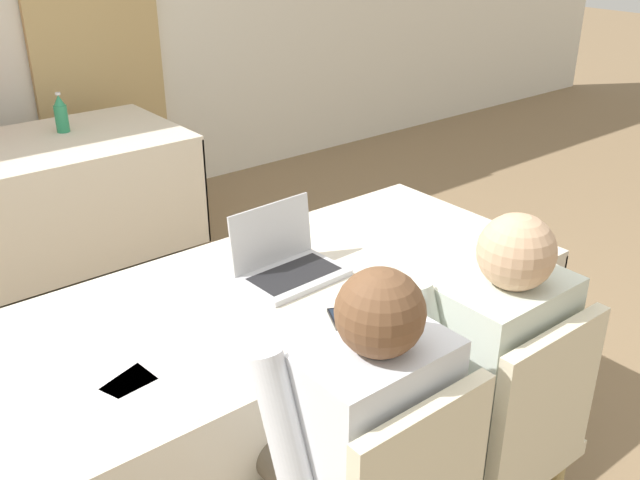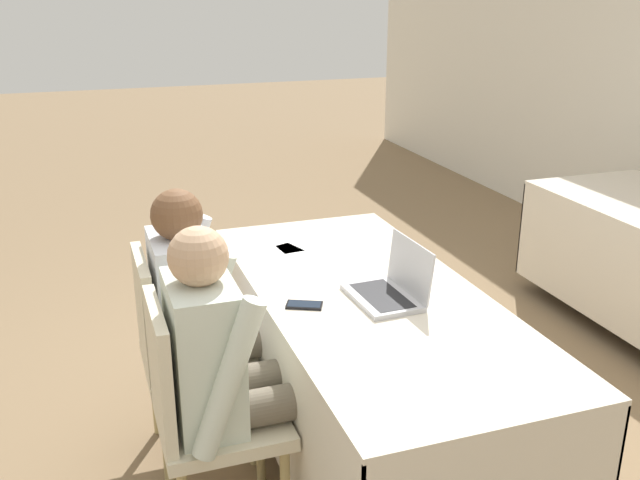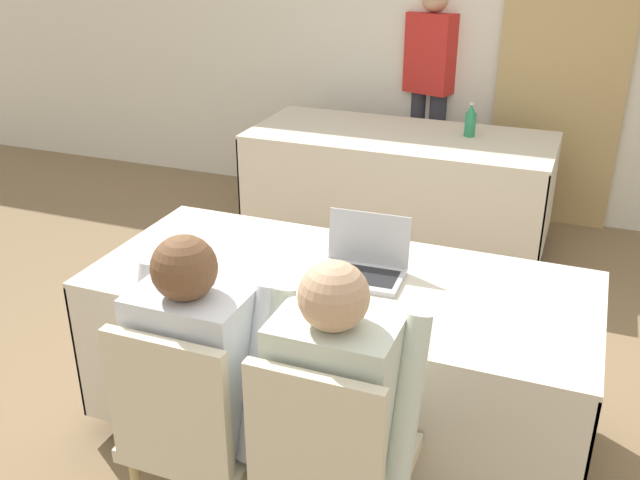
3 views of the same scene
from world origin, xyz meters
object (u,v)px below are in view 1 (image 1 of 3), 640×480
object	(u,v)px
chair_near_right	(500,434)
person_checkered_shirt	(353,441)
laptop	(287,263)
water_bottle	(61,114)
person_white_shirt	(477,370)
cell_phone	(344,320)

from	to	relation	value
chair_near_right	person_checkered_shirt	bearing A→B (deg)	-12.43
laptop	water_bottle	bearing A→B (deg)	86.84
chair_near_right	person_checkered_shirt	xyz separation A→B (m)	(-0.47, 0.10, 0.16)
water_bottle	chair_near_right	distance (m)	2.89
laptop	person_white_shirt	xyz separation A→B (m)	(0.16, -0.68, -0.12)
water_bottle	person_checkered_shirt	size ratio (longest dim) A/B	0.18
chair_near_right	person_white_shirt	xyz separation A→B (m)	(0.00, 0.10, 0.16)
person_checkered_shirt	person_white_shirt	xyz separation A→B (m)	(0.47, 0.00, 0.00)
cell_phone	person_checkered_shirt	size ratio (longest dim) A/B	0.13
person_checkered_shirt	cell_phone	bearing A→B (deg)	-127.41
chair_near_right	cell_phone	bearing A→B (deg)	-65.67
chair_near_right	person_white_shirt	world-z (taller)	person_white_shirt
water_bottle	chair_near_right	world-z (taller)	water_bottle
person_checkered_shirt	person_white_shirt	bearing A→B (deg)	-180.00
laptop	chair_near_right	size ratio (longest dim) A/B	0.37
cell_phone	person_white_shirt	size ratio (longest dim) A/B	0.13
cell_phone	chair_near_right	xyz separation A→B (m)	(0.20, -0.45, -0.24)
laptop	chair_near_right	distance (m)	0.85
person_white_shirt	chair_near_right	bearing A→B (deg)	90.00
water_bottle	person_checkered_shirt	world-z (taller)	person_checkered_shirt
laptop	chair_near_right	bearing A→B (deg)	-80.89
chair_near_right	water_bottle	bearing A→B (deg)	-87.35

